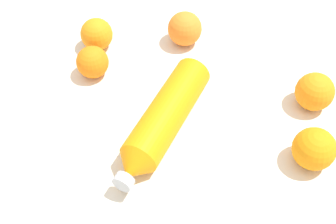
{
  "coord_description": "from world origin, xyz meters",
  "views": [
    {
      "loc": [
        -0.03,
        -0.5,
        0.68
      ],
      "look_at": [
        0.04,
        0.03,
        0.04
      ],
      "focal_mm": 45.91,
      "sensor_mm": 36.0,
      "label": 1
    }
  ],
  "objects": [
    {
      "name": "orange_2",
      "position": [
        0.11,
        0.27,
        0.04
      ],
      "size": [
        0.08,
        0.08,
        0.08
      ],
      "primitive_type": "sphere",
      "color": "orange",
      "rests_on": "ground_plane"
    },
    {
      "name": "ground_plane",
      "position": [
        0.0,
        0.0,
        0.0
      ],
      "size": [
        2.4,
        2.4,
        0.0
      ],
      "primitive_type": "plane",
      "color": "silver"
    },
    {
      "name": "orange_0",
      "position": [
        -0.09,
        0.28,
        0.04
      ],
      "size": [
        0.07,
        0.07,
        0.07
      ],
      "primitive_type": "sphere",
      "color": "orange",
      "rests_on": "ground_plane"
    },
    {
      "name": "orange_1",
      "position": [
        0.34,
        0.04,
        0.04
      ],
      "size": [
        0.08,
        0.08,
        0.08
      ],
      "primitive_type": "sphere",
      "color": "orange",
      "rests_on": "ground_plane"
    },
    {
      "name": "orange_4",
      "position": [
        -0.11,
        0.19,
        0.04
      ],
      "size": [
        0.07,
        0.07,
        0.07
      ],
      "primitive_type": "sphere",
      "color": "orange",
      "rests_on": "ground_plane"
    },
    {
      "name": "water_bottle",
      "position": [
        0.03,
        0.01,
        0.04
      ],
      "size": [
        0.22,
        0.28,
        0.07
      ],
      "rotation": [
        0.0,
        0.0,
        4.13
      ],
      "color": "orange",
      "rests_on": "ground_plane"
    },
    {
      "name": "orange_3",
      "position": [
        0.29,
        -0.1,
        0.04
      ],
      "size": [
        0.08,
        0.08,
        0.08
      ],
      "primitive_type": "sphere",
      "color": "orange",
      "rests_on": "ground_plane"
    }
  ]
}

